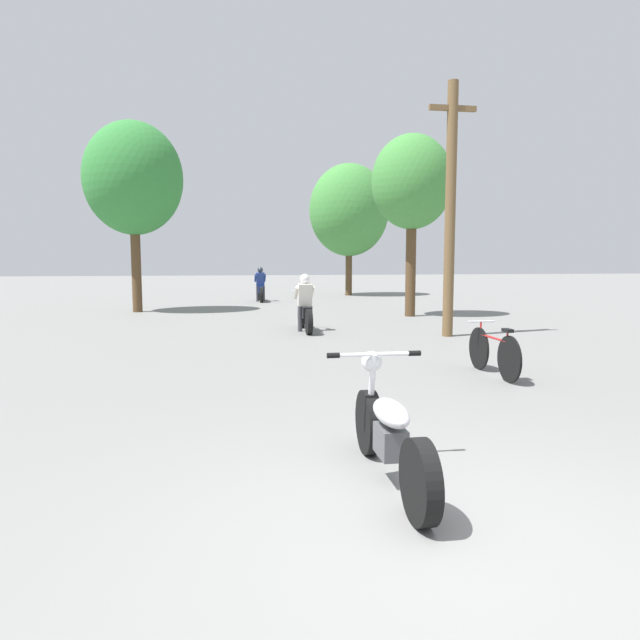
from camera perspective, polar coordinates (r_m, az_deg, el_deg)
ground_plane at (r=3.99m, az=12.71°, el=-20.83°), size 120.00×120.00×0.00m
utility_pole at (r=13.60m, az=12.90°, el=10.92°), size 1.10×0.24×5.77m
roadside_tree_right_near at (r=18.27m, az=9.19°, el=13.33°), size 2.52×2.27×5.62m
roadside_tree_right_far at (r=28.39m, az=2.93°, el=10.90°), size 3.90×3.51×6.42m
roadside_tree_left at (r=20.52m, az=-18.17°, el=13.25°), size 3.26×2.93×6.35m
motorcycle_foreground at (r=4.72m, az=6.92°, el=-11.15°), size 0.85×2.03×0.99m
motorcycle_rider_lead at (r=14.23m, az=-1.52°, el=1.06°), size 0.50×2.04×1.43m
motorcycle_rider_far at (r=24.38m, az=-5.98°, el=3.17°), size 0.50×2.02×1.46m
bicycle_parked at (r=9.21m, az=16.96°, el=-3.06°), size 0.44×1.72×0.81m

